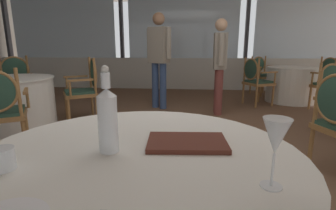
{
  "coord_description": "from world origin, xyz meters",
  "views": [
    {
      "loc": [
        0.29,
        -2.43,
        1.14
      ],
      "look_at": [
        0.17,
        -1.2,
        0.85
      ],
      "focal_mm": 26.72,
      "sensor_mm": 36.0,
      "label": 1
    }
  ],
  "objects_px": {
    "dining_chair_0_3": "(335,80)",
    "dining_chair_2_0": "(86,85)",
    "dining_chair_2_1": "(16,81)",
    "menu_book": "(187,142)",
    "dining_chair_0_0": "(324,75)",
    "water_bottle": "(108,118)",
    "dining_chair_0_2": "(255,78)",
    "dining_chair_0_1": "(261,72)",
    "diner_person_1": "(220,61)",
    "water_tumbler": "(2,159)",
    "dining_chair_1_2": "(336,91)",
    "wine_glass": "(276,138)",
    "diner_person_0": "(159,55)"
  },
  "relations": [
    {
      "from": "water_bottle",
      "to": "dining_chair_0_0",
      "type": "bearing_deg",
      "value": 56.93
    },
    {
      "from": "wine_glass",
      "to": "diner_person_0",
      "type": "xyz_separation_m",
      "value": [
        -0.86,
        3.94,
        0.11
      ]
    },
    {
      "from": "menu_book",
      "to": "dining_chair_0_0",
      "type": "height_order",
      "value": "dining_chair_0_0"
    },
    {
      "from": "dining_chair_1_2",
      "to": "diner_person_1",
      "type": "height_order",
      "value": "diner_person_1"
    },
    {
      "from": "dining_chair_1_2",
      "to": "diner_person_1",
      "type": "xyz_separation_m",
      "value": [
        -1.53,
        0.73,
        0.36
      ]
    },
    {
      "from": "water_bottle",
      "to": "dining_chair_0_3",
      "type": "bearing_deg",
      "value": 52.9
    },
    {
      "from": "diner_person_1",
      "to": "menu_book",
      "type": "bearing_deg",
      "value": -97.31
    },
    {
      "from": "dining_chair_0_0",
      "to": "dining_chair_0_1",
      "type": "xyz_separation_m",
      "value": [
        -1.25,
        0.42,
        0.01
      ]
    },
    {
      "from": "dining_chair_2_1",
      "to": "dining_chair_0_0",
      "type": "bearing_deg",
      "value": 75.45
    },
    {
      "from": "dining_chair_0_3",
      "to": "dining_chair_1_2",
      "type": "height_order",
      "value": "dining_chair_0_3"
    },
    {
      "from": "water_tumbler",
      "to": "diner_person_1",
      "type": "xyz_separation_m",
      "value": [
        1.08,
        3.6,
        0.13
      ]
    },
    {
      "from": "water_bottle",
      "to": "dining_chair_0_2",
      "type": "distance_m",
      "value": 4.44
    },
    {
      "from": "wine_glass",
      "to": "water_tumbler",
      "type": "relative_size",
      "value": 2.65
    },
    {
      "from": "water_bottle",
      "to": "diner_person_1",
      "type": "xyz_separation_m",
      "value": [
        0.77,
        3.42,
        0.03
      ]
    },
    {
      "from": "dining_chair_0_3",
      "to": "dining_chair_1_2",
      "type": "relative_size",
      "value": 1.05
    },
    {
      "from": "dining_chair_0_3",
      "to": "diner_person_1",
      "type": "xyz_separation_m",
      "value": [
        -2.04,
        -0.3,
        0.33
      ]
    },
    {
      "from": "dining_chair_0_1",
      "to": "diner_person_1",
      "type": "height_order",
      "value": "diner_person_1"
    },
    {
      "from": "dining_chair_0_1",
      "to": "diner_person_1",
      "type": "bearing_deg",
      "value": -57.73
    },
    {
      "from": "wine_glass",
      "to": "diner_person_1",
      "type": "relative_size",
      "value": 0.13
    },
    {
      "from": "dining_chair_0_1",
      "to": "dining_chair_0_3",
      "type": "bearing_deg",
      "value": 0.0
    },
    {
      "from": "dining_chair_0_3",
      "to": "dining_chair_2_0",
      "type": "relative_size",
      "value": 0.99
    },
    {
      "from": "water_tumbler",
      "to": "dining_chair_0_0",
      "type": "bearing_deg",
      "value": 55.49
    },
    {
      "from": "water_bottle",
      "to": "dining_chair_0_2",
      "type": "height_order",
      "value": "water_bottle"
    },
    {
      "from": "dining_chair_0_1",
      "to": "dining_chair_0_2",
      "type": "bearing_deg",
      "value": -45.11
    },
    {
      "from": "dining_chair_0_2",
      "to": "menu_book",
      "type": "bearing_deg",
      "value": -133.31
    },
    {
      "from": "dining_chair_0_0",
      "to": "dining_chair_0_1",
      "type": "distance_m",
      "value": 1.32
    },
    {
      "from": "dining_chair_0_1",
      "to": "dining_chair_2_0",
      "type": "xyz_separation_m",
      "value": [
        -3.3,
        -2.62,
        0.02
      ]
    },
    {
      "from": "water_tumbler",
      "to": "dining_chair_2_0",
      "type": "distance_m",
      "value": 3.13
    },
    {
      "from": "dining_chair_0_2",
      "to": "dining_chair_2_0",
      "type": "distance_m",
      "value": 3.18
    },
    {
      "from": "menu_book",
      "to": "dining_chair_0_1",
      "type": "distance_m",
      "value": 5.56
    },
    {
      "from": "water_tumbler",
      "to": "dining_chair_1_2",
      "type": "xyz_separation_m",
      "value": [
        2.6,
        2.88,
        -0.23
      ]
    },
    {
      "from": "water_tumbler",
      "to": "dining_chair_0_1",
      "type": "bearing_deg",
      "value": 67.67
    },
    {
      "from": "dining_chair_0_1",
      "to": "dining_chair_2_0",
      "type": "distance_m",
      "value": 4.21
    },
    {
      "from": "wine_glass",
      "to": "dining_chair_1_2",
      "type": "height_order",
      "value": "wine_glass"
    },
    {
      "from": "dining_chair_0_1",
      "to": "dining_chair_0_2",
      "type": "height_order",
      "value": "dining_chair_0_2"
    },
    {
      "from": "menu_book",
      "to": "dining_chair_0_3",
      "type": "xyz_separation_m",
      "value": [
        2.5,
        3.62,
        -0.17
      ]
    },
    {
      "from": "dining_chair_2_1",
      "to": "menu_book",
      "type": "bearing_deg",
      "value": 13.06
    },
    {
      "from": "wine_glass",
      "to": "water_tumbler",
      "type": "distance_m",
      "value": 0.88
    },
    {
      "from": "water_tumbler",
      "to": "dining_chair_0_0",
      "type": "height_order",
      "value": "dining_chair_0_0"
    },
    {
      "from": "water_bottle",
      "to": "menu_book",
      "type": "xyz_separation_m",
      "value": [
        0.31,
        0.1,
        -0.13
      ]
    },
    {
      "from": "water_bottle",
      "to": "dining_chair_1_2",
      "type": "distance_m",
      "value": 3.55
    },
    {
      "from": "dining_chair_2_0",
      "to": "dining_chair_0_2",
      "type": "bearing_deg",
      "value": 173.49
    },
    {
      "from": "dining_chair_0_3",
      "to": "dining_chair_2_1",
      "type": "distance_m",
      "value": 5.55
    },
    {
      "from": "dining_chair_0_1",
      "to": "wine_glass",
      "type": "bearing_deg",
      "value": -40.4
    },
    {
      "from": "dining_chair_0_0",
      "to": "dining_chair_0_3",
      "type": "distance_m",
      "value": 1.33
    },
    {
      "from": "dining_chair_0_2",
      "to": "dining_chair_2_1",
      "type": "distance_m",
      "value": 4.39
    },
    {
      "from": "dining_chair_0_2",
      "to": "dining_chair_2_1",
      "type": "xyz_separation_m",
      "value": [
        -4.26,
        -1.05,
        0.03
      ]
    },
    {
      "from": "dining_chair_2_0",
      "to": "dining_chair_2_1",
      "type": "relative_size",
      "value": 0.99
    },
    {
      "from": "water_tumbler",
      "to": "diner_person_1",
      "type": "relative_size",
      "value": 0.05
    },
    {
      "from": "wine_glass",
      "to": "dining_chair_2_0",
      "type": "relative_size",
      "value": 0.21
    }
  ]
}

